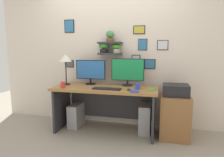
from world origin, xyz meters
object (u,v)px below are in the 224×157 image
at_px(desk, 106,99).
at_px(cell_phone, 152,90).
at_px(monitor_left, 91,71).
at_px(desk_lamp, 66,60).
at_px(computer_mouse, 129,89).
at_px(scissors_tray, 134,92).
at_px(coffee_mug, 138,86).
at_px(keyboard, 107,89).
at_px(computer_tower_left, 76,115).
at_px(pen_cup, 63,85).
at_px(printer, 176,90).
at_px(computer_tower_right, 145,118).
at_px(monitor_right, 128,71).
at_px(drawer_cabinet, 174,116).

bearing_deg(desk, cell_phone, -8.48).
xyz_separation_m(monitor_left, desk_lamp, (-0.39, -0.16, 0.21)).
xyz_separation_m(computer_mouse, scissors_tray, (0.09, -0.11, -0.00)).
bearing_deg(scissors_tray, coffee_mug, 85.70).
bearing_deg(keyboard, computer_mouse, -0.93).
height_order(desk_lamp, computer_tower_left, desk_lamp).
bearing_deg(coffee_mug, desk_lamp, 175.74).
bearing_deg(cell_phone, desk_lamp, -168.29).
bearing_deg(monitor_left, pen_cup, -127.23).
height_order(printer, computer_tower_right, printer).
bearing_deg(computer_tower_right, computer_mouse, -130.34).
relative_size(desk_lamp, printer, 1.40).
xyz_separation_m(monitor_left, monitor_right, (0.66, 0.00, 0.02)).
bearing_deg(desk, pen_cup, -158.11).
xyz_separation_m(cell_phone, pen_cup, (-1.40, -0.15, 0.05)).
xyz_separation_m(monitor_left, computer_tower_left, (-0.24, -0.11, -0.78)).
xyz_separation_m(keyboard, computer_mouse, (0.35, -0.01, 0.01)).
bearing_deg(computer_tower_right, computer_tower_left, 179.78).
xyz_separation_m(desk_lamp, computer_tower_left, (0.14, 0.06, -0.99)).
distance_m(monitor_right, desk_lamp, 1.08).
bearing_deg(desk_lamp, keyboard, -15.27).
bearing_deg(pen_cup, cell_phone, 6.09).
height_order(cell_phone, computer_tower_right, cell_phone).
relative_size(keyboard, printer, 1.16).
bearing_deg(monitor_left, printer, -6.96).
relative_size(monitor_right, computer_tower_right, 1.17).
height_order(coffee_mug, computer_tower_right, coffee_mug).
height_order(monitor_left, computer_mouse, monitor_left).
xyz_separation_m(monitor_left, keyboard, (0.40, -0.38, -0.22)).
relative_size(keyboard, desk_lamp, 0.83).
relative_size(monitor_left, computer_mouse, 5.92).
xyz_separation_m(desk, keyboard, (0.07, -0.22, 0.22)).
bearing_deg(desk, coffee_mug, -10.22).
bearing_deg(computer_mouse, computer_tower_right, 49.66).
xyz_separation_m(keyboard, coffee_mug, (0.46, 0.12, 0.04)).
bearing_deg(desk_lamp, computer_tower_right, 2.12).
distance_m(keyboard, cell_phone, 0.69).
distance_m(monitor_left, drawer_cabinet, 1.58).
bearing_deg(coffee_mug, desk, 169.78).
bearing_deg(scissors_tray, computer_mouse, 129.91).
bearing_deg(computer_mouse, computer_tower_left, 164.42).
xyz_separation_m(coffee_mug, computer_tower_left, (-1.10, 0.15, -0.60)).
height_order(desk_lamp, pen_cup, desk_lamp).
bearing_deg(monitor_right, scissors_tray, -69.97).
xyz_separation_m(keyboard, computer_tower_right, (0.58, 0.27, -0.52)).
xyz_separation_m(pen_cup, printer, (1.75, 0.25, -0.05)).
xyz_separation_m(keyboard, scissors_tray, (0.44, -0.12, 0.00)).
bearing_deg(drawer_cabinet, coffee_mug, -171.83).
height_order(monitor_right, drawer_cabinet, monitor_right).
bearing_deg(computer_mouse, drawer_cabinet, 17.01).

